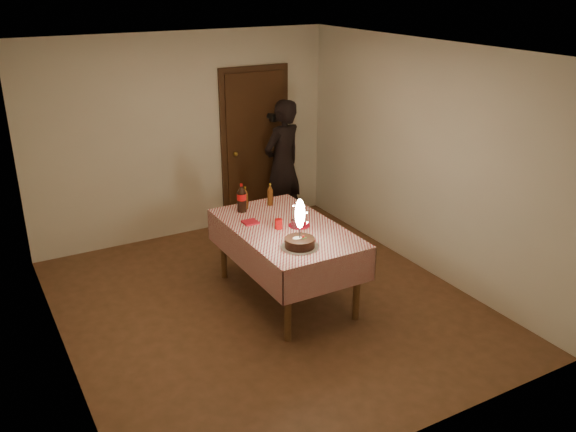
# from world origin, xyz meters

# --- Properties ---
(ground) EXTENTS (4.00, 4.50, 0.01)m
(ground) POSITION_xyz_m (0.00, 0.00, 0.00)
(ground) COLOR brown
(ground) RESTS_ON ground
(room_shell) EXTENTS (4.04, 4.54, 2.62)m
(room_shell) POSITION_xyz_m (0.03, 0.08, 1.65)
(room_shell) COLOR silver
(room_shell) RESTS_ON ground
(dining_table) EXTENTS (1.02, 1.72, 0.81)m
(dining_table) POSITION_xyz_m (0.26, 0.05, 0.70)
(dining_table) COLOR brown
(dining_table) RESTS_ON ground
(birthday_cake) EXTENTS (0.36, 0.36, 0.49)m
(birthday_cake) POSITION_xyz_m (0.13, -0.45, 0.93)
(birthday_cake) COLOR white
(birthday_cake) RESTS_ON dining_table
(red_plate) EXTENTS (0.22, 0.22, 0.01)m
(red_plate) POSITION_xyz_m (0.40, 0.01, 0.82)
(red_plate) COLOR #A50B1F
(red_plate) RESTS_ON dining_table
(red_cup) EXTENTS (0.08, 0.08, 0.10)m
(red_cup) POSITION_xyz_m (0.17, 0.05, 0.86)
(red_cup) COLOR #B30C0D
(red_cup) RESTS_ON dining_table
(clear_cup) EXTENTS (0.07, 0.07, 0.09)m
(clear_cup) POSITION_xyz_m (0.32, -0.02, 0.86)
(clear_cup) COLOR silver
(clear_cup) RESTS_ON dining_table
(napkin_stack) EXTENTS (0.15, 0.15, 0.02)m
(napkin_stack) POSITION_xyz_m (-0.01, 0.33, 0.82)
(napkin_stack) COLOR #B01421
(napkin_stack) RESTS_ON dining_table
(cola_bottle) EXTENTS (0.10, 0.10, 0.32)m
(cola_bottle) POSITION_xyz_m (0.06, 0.67, 0.97)
(cola_bottle) COLOR black
(cola_bottle) RESTS_ON dining_table
(amber_bottle_left) EXTENTS (0.06, 0.06, 0.25)m
(amber_bottle_left) POSITION_xyz_m (0.12, 0.73, 0.93)
(amber_bottle_left) COLOR #532B0E
(amber_bottle_left) RESTS_ON dining_table
(amber_bottle_right) EXTENTS (0.06, 0.06, 0.25)m
(amber_bottle_right) POSITION_xyz_m (0.42, 0.70, 0.93)
(amber_bottle_right) COLOR #532B0E
(amber_bottle_right) RESTS_ON dining_table
(photographer) EXTENTS (0.73, 0.59, 1.73)m
(photographer) POSITION_xyz_m (1.22, 1.85, 0.87)
(photographer) COLOR black
(photographer) RESTS_ON ground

